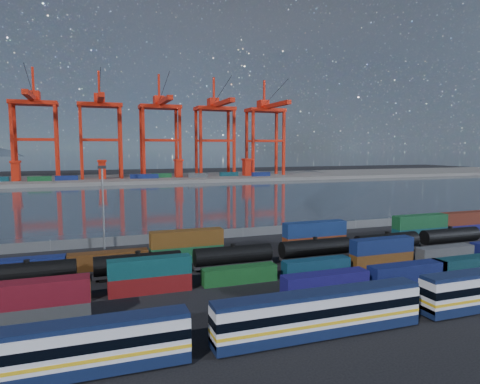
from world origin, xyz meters
name	(u,v)px	position (x,y,z in m)	size (l,w,h in m)	color
ground	(301,270)	(0.00, 0.00, 0.00)	(700.00, 700.00, 0.00)	black
harbor_water	(177,199)	(0.00, 105.00, 0.01)	(700.00, 700.00, 0.00)	#2C3540
far_quay	(144,178)	(0.00, 210.00, 1.00)	(700.00, 70.00, 2.00)	#514F4C
distant_mountains	(113,93)	(63.02, 1600.00, 220.29)	(2470.00, 1100.00, 520.00)	#1E2630
passenger_train	(320,314)	(-9.92, -23.16, 2.52)	(75.64, 2.92, 5.01)	silver
container_row_south	(314,280)	(-3.70, -10.93, 1.99)	(127.28, 2.59, 5.52)	#3D4142
container_row_mid	(308,265)	(-0.17, -2.87, 1.61)	(140.15, 2.31, 4.92)	#434748
container_row_north	(352,235)	(17.75, 11.65, 2.33)	(129.74, 2.62, 5.59)	navy
tanker_string	(187,260)	(-17.98, 4.66, 2.11)	(122.18, 2.94, 4.21)	black
waterfront_fence	(243,232)	(0.00, 28.00, 1.00)	(160.12, 0.12, 2.20)	#595B5E
yard_light_mast	(103,203)	(-30.00, 26.00, 9.30)	(1.60, 0.40, 16.60)	slate
gantry_cranes	(131,115)	(-7.50, 203.28, 39.77)	(199.95, 47.91, 64.88)	red
quay_containers	(128,177)	(-11.00, 195.46, 3.30)	(172.58, 10.99, 2.60)	navy
straddle_carriers	(141,168)	(-2.50, 200.00, 7.82)	(140.00, 7.00, 11.10)	red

